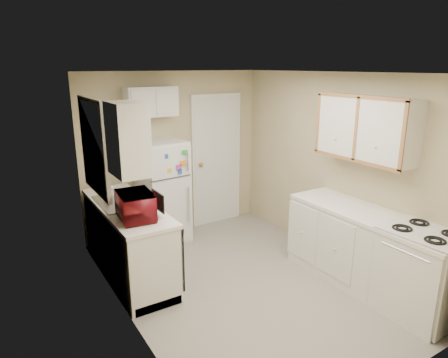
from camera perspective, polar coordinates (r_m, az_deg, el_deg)
floor at (r=4.89m, az=3.19°, el=-14.47°), size 3.80×3.80×0.00m
ceiling at (r=4.22m, az=3.70°, el=14.90°), size 3.80×3.80×0.00m
wall_left at (r=3.81m, az=-14.10°, el=-4.08°), size 3.80×3.80×0.00m
wall_right at (r=5.31m, az=15.89°, el=1.44°), size 3.80×3.80×0.00m
wall_back at (r=6.01m, az=-7.06°, el=3.58°), size 2.80×2.80×0.00m
wall_front at (r=3.16m, az=23.94°, el=-9.37°), size 2.80×2.80×0.00m
left_counter at (r=4.97m, az=-13.47°, el=-8.54°), size 0.60×1.80×0.90m
dishwasher at (r=4.54m, az=-7.50°, el=-10.13°), size 0.03×0.58×0.72m
sink at (r=4.96m, az=-14.33°, el=-3.58°), size 0.54×0.74×0.16m
microwave at (r=4.33m, az=-12.49°, el=-3.65°), size 0.53×0.33×0.34m
soap_bottle at (r=5.16m, az=-15.94°, el=-1.28°), size 0.09×0.09×0.17m
window_blinds at (r=4.70m, az=-17.97°, el=4.44°), size 0.10×0.98×1.08m
upper_cabinet_left at (r=3.91m, az=-13.61°, el=5.55°), size 0.30×0.45×0.70m
refrigerator at (r=5.74m, az=-8.74°, el=-1.87°), size 0.66×0.65×1.48m
cabinet_over_fridge at (r=5.60m, az=-10.46°, el=10.83°), size 0.70×0.30×0.40m
interior_door at (r=6.33m, az=-1.09°, el=2.67°), size 0.86×0.06×2.08m
right_counter at (r=4.86m, az=19.76°, el=-9.69°), size 0.60×2.00×0.90m
stove at (r=4.57m, az=26.25°, el=-11.99°), size 0.65×0.79×0.92m
upper_cabinet_right at (r=4.77m, az=19.62°, el=6.89°), size 0.30×1.20×0.70m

